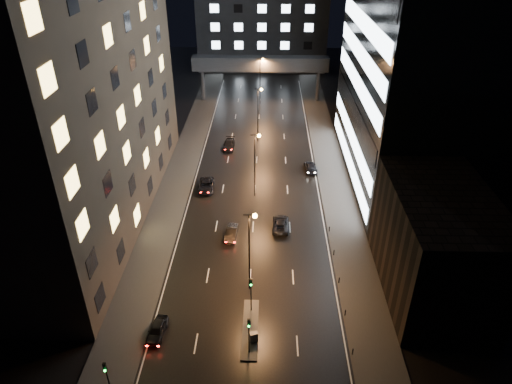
# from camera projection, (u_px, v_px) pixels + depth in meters

# --- Properties ---
(ground) EXTENTS (160.00, 160.00, 0.00)m
(ground) POSITION_uv_depth(u_px,v_px,m) (257.00, 160.00, 79.08)
(ground) COLOR black
(ground) RESTS_ON ground
(sidewalk_left) EXTENTS (5.00, 110.00, 0.15)m
(sidewalk_left) POSITION_uv_depth(u_px,v_px,m) (180.00, 172.00, 75.05)
(sidewalk_left) COLOR #383533
(sidewalk_left) RESTS_ON ground
(sidewalk_right) EXTENTS (5.00, 110.00, 0.15)m
(sidewalk_right) POSITION_uv_depth(u_px,v_px,m) (332.00, 174.00, 74.47)
(sidewalk_right) COLOR #383533
(sidewalk_right) RESTS_ON ground
(building_left) EXTENTS (15.00, 48.00, 40.00)m
(building_left) POSITION_uv_depth(u_px,v_px,m) (69.00, 71.00, 55.58)
(building_left) COLOR #2D2319
(building_left) RESTS_ON ground
(building_right_low) EXTENTS (10.00, 18.00, 12.00)m
(building_right_low) POSITION_uv_depth(u_px,v_px,m) (435.00, 243.00, 48.98)
(building_right_low) COLOR black
(building_right_low) RESTS_ON ground
(building_right_glass) EXTENTS (20.00, 36.00, 45.00)m
(building_right_glass) POSITION_uv_depth(u_px,v_px,m) (435.00, 31.00, 63.47)
(building_right_glass) COLOR black
(building_right_glass) RESTS_ON ground
(building_far) EXTENTS (34.00, 14.00, 25.00)m
(building_far) POSITION_uv_depth(u_px,v_px,m) (262.00, 20.00, 122.30)
(building_far) COLOR #333335
(building_far) RESTS_ON ground
(skybridge) EXTENTS (30.00, 3.00, 10.00)m
(skybridge) POSITION_uv_depth(u_px,v_px,m) (260.00, 64.00, 100.47)
(skybridge) COLOR #333335
(skybridge) RESTS_ON ground
(median_island) EXTENTS (1.60, 8.00, 0.15)m
(median_island) POSITION_uv_depth(u_px,v_px,m) (250.00, 328.00, 46.50)
(median_island) COLOR #383533
(median_island) RESTS_ON ground
(traffic_signal_near) EXTENTS (0.28, 0.34, 4.40)m
(traffic_signal_near) POSITION_uv_depth(u_px,v_px,m) (251.00, 289.00, 47.08)
(traffic_signal_near) COLOR black
(traffic_signal_near) RESTS_ON median_island
(traffic_signal_far) EXTENTS (0.28, 0.34, 4.40)m
(traffic_signal_far) POSITION_uv_depth(u_px,v_px,m) (249.00, 331.00, 42.37)
(traffic_signal_far) COLOR black
(traffic_signal_far) RESTS_ON median_island
(traffic_signal_corner) EXTENTS (0.28, 0.34, 4.40)m
(traffic_signal_corner) POSITION_uv_depth(u_px,v_px,m) (107.00, 375.00, 38.43)
(traffic_signal_corner) COLOR black
(traffic_signal_corner) RESTS_ON ground
(bollard_row) EXTENTS (0.12, 25.12, 0.90)m
(bollard_row) POSITION_uv_depth(u_px,v_px,m) (342.00, 296.00, 49.93)
(bollard_row) COLOR black
(bollard_row) RESTS_ON ground
(streetlight_near) EXTENTS (1.45, 0.50, 10.15)m
(streetlight_near) POSITION_uv_depth(u_px,v_px,m) (251.00, 242.00, 48.32)
(streetlight_near) COLOR black
(streetlight_near) RESTS_ON ground
(streetlight_mid_a) EXTENTS (1.45, 0.50, 10.15)m
(streetlight_mid_a) POSITION_uv_depth(u_px,v_px,m) (256.00, 157.00, 65.45)
(streetlight_mid_a) COLOR black
(streetlight_mid_a) RESTS_ON ground
(streetlight_mid_b) EXTENTS (1.45, 0.50, 10.15)m
(streetlight_mid_b) POSITION_uv_depth(u_px,v_px,m) (259.00, 108.00, 82.58)
(streetlight_mid_b) COLOR black
(streetlight_mid_b) RESTS_ON ground
(streetlight_far) EXTENTS (1.45, 0.50, 10.15)m
(streetlight_far) POSITION_uv_depth(u_px,v_px,m) (261.00, 75.00, 99.70)
(streetlight_far) COLOR black
(streetlight_far) RESTS_ON ground
(car_away_a) EXTENTS (1.90, 3.89, 1.28)m
(car_away_a) POSITION_uv_depth(u_px,v_px,m) (157.00, 330.00, 45.63)
(car_away_a) COLOR black
(car_away_a) RESTS_ON ground
(car_away_b) EXTENTS (1.71, 4.06, 1.30)m
(car_away_b) POSITION_uv_depth(u_px,v_px,m) (231.00, 233.00, 59.64)
(car_away_b) COLOR black
(car_away_b) RESTS_ON ground
(car_away_c) EXTENTS (2.59, 5.09, 1.38)m
(car_away_c) POSITION_uv_depth(u_px,v_px,m) (206.00, 186.00, 70.08)
(car_away_c) COLOR black
(car_away_c) RESTS_ON ground
(car_away_d) EXTENTS (2.17, 4.89, 1.39)m
(car_away_d) POSITION_uv_depth(u_px,v_px,m) (229.00, 145.00, 82.70)
(car_away_d) COLOR black
(car_away_d) RESTS_ON ground
(car_toward_a) EXTENTS (2.28, 4.70, 1.29)m
(car_toward_a) POSITION_uv_depth(u_px,v_px,m) (281.00, 224.00, 61.41)
(car_toward_a) COLOR black
(car_toward_a) RESTS_ON ground
(car_toward_b) EXTENTS (2.14, 4.54, 1.28)m
(car_toward_b) POSITION_uv_depth(u_px,v_px,m) (311.00, 167.00, 75.43)
(car_toward_b) COLOR black
(car_toward_b) RESTS_ON ground
(utility_cabinet) EXTENTS (0.87, 0.69, 1.13)m
(utility_cabinet) POSITION_uv_depth(u_px,v_px,m) (254.00, 337.00, 44.74)
(utility_cabinet) COLOR #49494C
(utility_cabinet) RESTS_ON median_island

